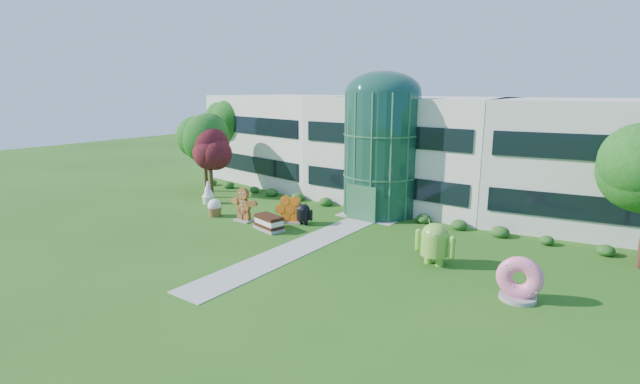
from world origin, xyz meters
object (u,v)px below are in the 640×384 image
Objects in this scene: android_green at (435,240)px; android_black at (303,212)px; donut at (520,278)px; gingerbread at (244,204)px.

android_black is (-11.21, 1.92, -0.53)m from android_green.
android_black is at bearing 174.71° from android_green.
android_black is 16.82m from donut.
android_black is at bearing 157.08° from donut.
donut is 20.76m from gingerbread.
donut is at bearing -16.63° from android_green.
android_green is 15.52m from gingerbread.
donut is at bearing -20.80° from android_black.
gingerbread reaches higher than donut.
donut reaches higher than android_black.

